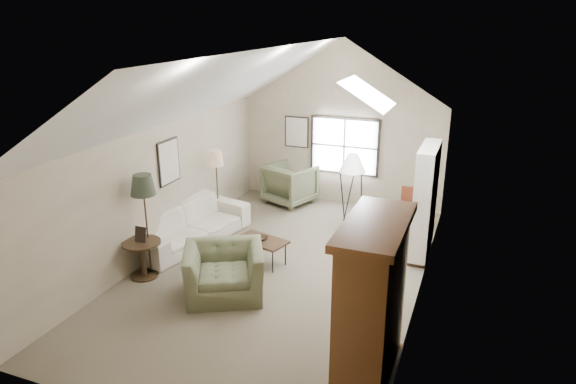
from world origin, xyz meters
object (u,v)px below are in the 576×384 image
(armchair_near, at_px, (224,272))
(sofa, at_px, (190,224))
(side_table, at_px, (143,259))
(armoire, at_px, (371,305))
(armchair_far, at_px, (290,184))
(coffee_table, at_px, (262,251))
(side_chair, at_px, (409,215))

(armchair_near, bearing_deg, sofa, 107.93)
(sofa, relative_size, side_table, 3.99)
(armchair_near, bearing_deg, armoire, -52.43)
(armchair_near, xyz_separation_m, armchair_far, (-0.58, 4.57, 0.08))
(armoire, xyz_separation_m, side_table, (-4.38, 1.29, -0.76))
(armchair_far, relative_size, side_table, 1.59)
(sofa, xyz_separation_m, armchair_far, (1.07, 2.95, 0.10))
(sofa, distance_m, coffee_table, 1.81)
(armoire, bearing_deg, sofa, 146.62)
(armoire, bearing_deg, side_chair, 92.37)
(armchair_near, xyz_separation_m, side_table, (-1.65, 0.02, -0.08))
(sofa, bearing_deg, side_chair, -54.93)
(armoire, distance_m, side_table, 4.63)
(armchair_near, xyz_separation_m, coffee_table, (0.12, 1.27, -0.18))
(armoire, bearing_deg, side_table, 163.64)
(armchair_near, distance_m, armchair_far, 4.61)
(armoire, xyz_separation_m, armchair_far, (-3.31, 5.84, -0.61))
(armoire, xyz_separation_m, side_chair, (-0.19, 4.66, -0.55))
(sofa, height_order, side_table, sofa)
(coffee_table, bearing_deg, side_table, -144.82)
(armchair_near, bearing_deg, side_table, 151.64)
(armoire, relative_size, side_chair, 2.00)
(armoire, height_order, side_chair, armoire)
(coffee_table, bearing_deg, side_chair, 41.37)
(armchair_far, height_order, side_table, armchair_far)
(armchair_near, bearing_deg, armchair_far, 69.61)
(coffee_table, distance_m, side_table, 2.17)
(armoire, bearing_deg, armchair_far, 119.52)
(coffee_table, height_order, side_table, side_table)
(sofa, height_order, side_chair, side_chair)
(sofa, relative_size, coffee_table, 2.86)
(armoire, distance_m, coffee_table, 3.74)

